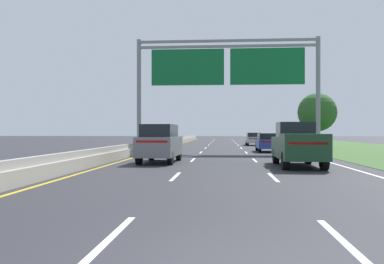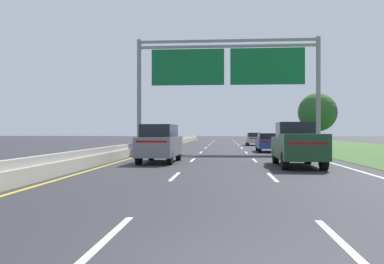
{
  "view_description": "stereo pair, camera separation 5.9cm",
  "coord_description": "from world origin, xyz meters",
  "views": [
    {
      "loc": [
        -0.03,
        -5.08,
        1.73
      ],
      "look_at": [
        -2.24,
        23.95,
        1.68
      ],
      "focal_mm": 38.3,
      "sensor_mm": 36.0,
      "label": 1
    },
    {
      "loc": [
        0.03,
        -5.07,
        1.73
      ],
      "look_at": [
        -2.24,
        23.95,
        1.68
      ],
      "focal_mm": 38.3,
      "sensor_mm": 36.0,
      "label": 2
    }
  ],
  "objects": [
    {
      "name": "ground_plane",
      "position": [
        0.0,
        35.0,
        0.0
      ],
      "size": [
        220.0,
        220.0,
        0.0
      ],
      "primitive_type": "plane",
      "color": "#2B2B30"
    },
    {
      "name": "lane_striping",
      "position": [
        0.0,
        34.54,
        0.0
      ],
      "size": [
        11.96,
        106.0,
        0.01
      ],
      "color": "white",
      "rests_on": "ground"
    },
    {
      "name": "grass_verge_right",
      "position": [
        13.95,
        35.0,
        0.01
      ],
      "size": [
        14.0,
        110.0,
        0.02
      ],
      "primitive_type": "cube",
      "color": "#3D602D",
      "rests_on": "ground"
    },
    {
      "name": "median_barrier_concrete",
      "position": [
        -6.6,
        35.0,
        0.35
      ],
      "size": [
        0.6,
        110.0,
        0.85
      ],
      "color": "#A8A399",
      "rests_on": "ground"
    },
    {
      "name": "overhead_sign_gantry",
      "position": [
        0.3,
        28.62,
        6.67
      ],
      "size": [
        15.06,
        0.42,
        9.41
      ],
      "color": "gray",
      "rests_on": "ground"
    },
    {
      "name": "pickup_truck_darkgreen",
      "position": [
        3.64,
        15.44,
        1.07
      ],
      "size": [
        2.06,
        5.42,
        2.2
      ],
      "rotation": [
        0.0,
        0.0,
        1.56
      ],
      "color": "#193D23",
      "rests_on": "ground"
    },
    {
      "name": "car_grey_left_lane_suv",
      "position": [
        -3.52,
        17.4,
        1.1
      ],
      "size": [
        2.03,
        4.75,
        2.11
      ],
      "rotation": [
        0.0,
        0.0,
        1.54
      ],
      "color": "slate",
      "rests_on": "ground"
    },
    {
      "name": "car_blue_right_lane_sedan",
      "position": [
        3.74,
        29.86,
        0.82
      ],
      "size": [
        1.85,
        4.41,
        1.57
      ],
      "rotation": [
        0.0,
        0.0,
        1.56
      ],
      "color": "navy",
      "rests_on": "ground"
    },
    {
      "name": "car_silver_right_lane_sedan",
      "position": [
        3.72,
        45.86,
        0.82
      ],
      "size": [
        1.86,
        4.42,
        1.57
      ],
      "rotation": [
        0.0,
        0.0,
        1.58
      ],
      "color": "#B2B5BA",
      "rests_on": "ground"
    },
    {
      "name": "roadside_tree_mid",
      "position": [
        9.69,
        38.13,
        3.7
      ],
      "size": [
        3.98,
        3.98,
        5.7
      ],
      "color": "#4C3823",
      "rests_on": "ground"
    }
  ]
}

